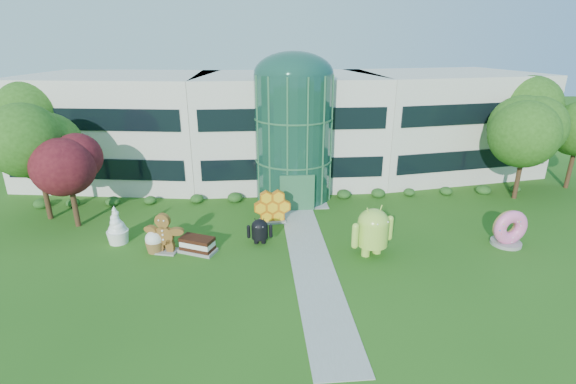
{
  "coord_description": "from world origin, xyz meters",
  "views": [
    {
      "loc": [
        -3.23,
        -20.12,
        12.27
      ],
      "look_at": [
        -0.95,
        6.0,
        2.6
      ],
      "focal_mm": 26.0,
      "sensor_mm": 36.0,
      "label": 1
    }
  ],
  "objects_px": {
    "donut": "(509,227)",
    "android_green": "(373,228)",
    "gingerbread": "(164,233)",
    "android_black": "(260,229)"
  },
  "relations": [
    {
      "from": "donut",
      "to": "android_green",
      "type": "bearing_deg",
      "value": 176.28
    },
    {
      "from": "gingerbread",
      "to": "android_green",
      "type": "bearing_deg",
      "value": 8.52
    },
    {
      "from": "android_black",
      "to": "android_green",
      "type": "bearing_deg",
      "value": -15.5
    },
    {
      "from": "donut",
      "to": "gingerbread",
      "type": "height_order",
      "value": "gingerbread"
    },
    {
      "from": "android_green",
      "to": "android_black",
      "type": "bearing_deg",
      "value": 142.61
    },
    {
      "from": "android_black",
      "to": "donut",
      "type": "height_order",
      "value": "donut"
    },
    {
      "from": "android_green",
      "to": "donut",
      "type": "height_order",
      "value": "android_green"
    },
    {
      "from": "android_green",
      "to": "donut",
      "type": "xyz_separation_m",
      "value": [
        8.86,
        0.48,
        -0.51
      ]
    },
    {
      "from": "android_green",
      "to": "android_black",
      "type": "relative_size",
      "value": 1.78
    },
    {
      "from": "android_green",
      "to": "donut",
      "type": "relative_size",
      "value": 1.43
    }
  ]
}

